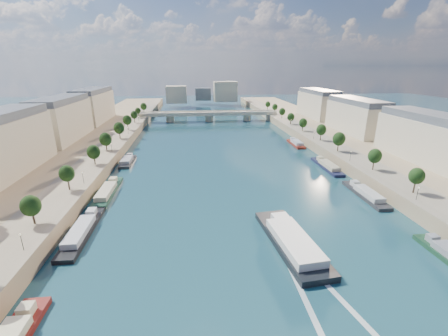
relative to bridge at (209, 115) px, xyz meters
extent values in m
plane|color=#0C2738|center=(0.00, -117.21, -5.08)|extent=(700.00, 700.00, 0.00)
cube|color=#9E8460|center=(-72.00, -117.21, -2.58)|extent=(44.00, 520.00, 5.00)
cube|color=#9E8460|center=(72.00, -117.21, -2.58)|extent=(44.00, 520.00, 5.00)
cube|color=gray|center=(-57.00, -117.21, -0.03)|extent=(14.00, 520.00, 0.10)
cube|color=gray|center=(57.00, -117.21, -0.03)|extent=(14.00, 520.00, 0.10)
cylinder|color=#382B1E|center=(-55.00, -175.21, 1.83)|extent=(0.50, 0.50, 3.82)
ellipsoid|color=black|center=(-55.00, -175.21, 5.42)|extent=(4.80, 4.80, 5.52)
cylinder|color=#382B1E|center=(-55.00, -151.21, 1.83)|extent=(0.50, 0.50, 3.82)
ellipsoid|color=black|center=(-55.00, -151.21, 5.42)|extent=(4.80, 4.80, 5.52)
cylinder|color=#382B1E|center=(-55.00, -127.21, 1.83)|extent=(0.50, 0.50, 3.82)
ellipsoid|color=black|center=(-55.00, -127.21, 5.42)|extent=(4.80, 4.80, 5.52)
cylinder|color=#382B1E|center=(-55.00, -103.21, 1.83)|extent=(0.50, 0.50, 3.82)
ellipsoid|color=black|center=(-55.00, -103.21, 5.42)|extent=(4.80, 4.80, 5.52)
cylinder|color=#382B1E|center=(-55.00, -79.21, 1.83)|extent=(0.50, 0.50, 3.82)
ellipsoid|color=black|center=(-55.00, -79.21, 5.42)|extent=(4.80, 4.80, 5.52)
cylinder|color=#382B1E|center=(-55.00, -55.21, 1.83)|extent=(0.50, 0.50, 3.82)
ellipsoid|color=black|center=(-55.00, -55.21, 5.42)|extent=(4.80, 4.80, 5.52)
cylinder|color=#382B1E|center=(-55.00, -31.21, 1.83)|extent=(0.50, 0.50, 3.82)
ellipsoid|color=black|center=(-55.00, -31.21, 5.42)|extent=(4.80, 4.80, 5.52)
cylinder|color=#382B1E|center=(-55.00, -7.21, 1.83)|extent=(0.50, 0.50, 3.82)
ellipsoid|color=black|center=(-55.00, -7.21, 5.42)|extent=(4.80, 4.80, 5.52)
cylinder|color=#382B1E|center=(-55.00, 16.79, 1.83)|extent=(0.50, 0.50, 3.82)
ellipsoid|color=black|center=(-55.00, 16.79, 5.42)|extent=(4.80, 4.80, 5.52)
cylinder|color=#382B1E|center=(55.00, -167.21, 1.83)|extent=(0.50, 0.50, 3.82)
ellipsoid|color=black|center=(55.00, -167.21, 5.42)|extent=(4.80, 4.80, 5.52)
cylinder|color=#382B1E|center=(55.00, -143.21, 1.83)|extent=(0.50, 0.50, 3.82)
ellipsoid|color=black|center=(55.00, -143.21, 5.42)|extent=(4.80, 4.80, 5.52)
cylinder|color=#382B1E|center=(55.00, -119.21, 1.83)|extent=(0.50, 0.50, 3.82)
ellipsoid|color=black|center=(55.00, -119.21, 5.42)|extent=(4.80, 4.80, 5.52)
cylinder|color=#382B1E|center=(55.00, -95.21, 1.83)|extent=(0.50, 0.50, 3.82)
ellipsoid|color=black|center=(55.00, -95.21, 5.42)|extent=(4.80, 4.80, 5.52)
cylinder|color=#382B1E|center=(55.00, -71.21, 1.83)|extent=(0.50, 0.50, 3.82)
ellipsoid|color=black|center=(55.00, -71.21, 5.42)|extent=(4.80, 4.80, 5.52)
cylinder|color=#382B1E|center=(55.00, -47.21, 1.83)|extent=(0.50, 0.50, 3.82)
ellipsoid|color=black|center=(55.00, -47.21, 5.42)|extent=(4.80, 4.80, 5.52)
cylinder|color=#382B1E|center=(55.00, -23.21, 1.83)|extent=(0.50, 0.50, 3.82)
ellipsoid|color=black|center=(55.00, -23.21, 5.42)|extent=(4.80, 4.80, 5.52)
cylinder|color=#382B1E|center=(55.00, 0.79, 1.83)|extent=(0.50, 0.50, 3.82)
ellipsoid|color=black|center=(55.00, 0.79, 5.42)|extent=(4.80, 4.80, 5.52)
cylinder|color=#382B1E|center=(55.00, 24.79, 1.83)|extent=(0.50, 0.50, 3.82)
ellipsoid|color=black|center=(55.00, 24.79, 5.42)|extent=(4.80, 4.80, 5.52)
cylinder|color=black|center=(-52.50, -187.21, 1.92)|extent=(0.14, 0.14, 4.00)
sphere|color=#FFE5B2|center=(-52.50, -187.21, 4.02)|extent=(0.36, 0.36, 0.36)
cylinder|color=black|center=(-52.50, -147.21, 1.92)|extent=(0.14, 0.14, 4.00)
sphere|color=#FFE5B2|center=(-52.50, -147.21, 4.02)|extent=(0.36, 0.36, 0.36)
cylinder|color=black|center=(-52.50, -107.21, 1.92)|extent=(0.14, 0.14, 4.00)
sphere|color=#FFE5B2|center=(-52.50, -107.21, 4.02)|extent=(0.36, 0.36, 0.36)
cylinder|color=black|center=(-52.50, -67.21, 1.92)|extent=(0.14, 0.14, 4.00)
sphere|color=#FFE5B2|center=(-52.50, -67.21, 4.02)|extent=(0.36, 0.36, 0.36)
cylinder|color=black|center=(-52.50, -27.21, 1.92)|extent=(0.14, 0.14, 4.00)
sphere|color=#FFE5B2|center=(-52.50, -27.21, 4.02)|extent=(0.36, 0.36, 0.36)
cylinder|color=black|center=(52.50, -172.21, 1.92)|extent=(0.14, 0.14, 4.00)
sphere|color=#FFE5B2|center=(52.50, -172.21, 4.02)|extent=(0.36, 0.36, 0.36)
cylinder|color=black|center=(52.50, -132.21, 1.92)|extent=(0.14, 0.14, 4.00)
sphere|color=#FFE5B2|center=(52.50, -132.21, 4.02)|extent=(0.36, 0.36, 0.36)
cylinder|color=black|center=(52.50, -92.21, 1.92)|extent=(0.14, 0.14, 4.00)
sphere|color=#FFE5B2|center=(52.50, -92.21, 4.02)|extent=(0.36, 0.36, 0.36)
cylinder|color=black|center=(52.50, -52.21, 1.92)|extent=(0.14, 0.14, 4.00)
sphere|color=#FFE5B2|center=(52.50, -52.21, 4.02)|extent=(0.36, 0.36, 0.36)
cylinder|color=black|center=(52.50, -12.21, 1.92)|extent=(0.14, 0.14, 4.00)
sphere|color=#FFE5B2|center=(52.50, -12.21, 4.02)|extent=(0.36, 0.36, 0.36)
cube|color=beige|center=(-85.00, -76.21, 9.92)|extent=(16.00, 52.00, 20.00)
cube|color=#474C54|center=(-85.00, -76.21, 21.52)|extent=(14.72, 50.44, 3.20)
cube|color=beige|center=(-85.00, -18.21, 9.92)|extent=(16.00, 52.00, 20.00)
cube|color=#474C54|center=(-85.00, -18.21, 21.52)|extent=(14.72, 50.44, 3.20)
cube|color=beige|center=(85.00, -134.21, 9.92)|extent=(16.00, 52.00, 20.00)
cube|color=#474C54|center=(85.00, -134.21, 21.52)|extent=(14.72, 50.44, 3.20)
cube|color=beige|center=(85.00, -76.21, 9.92)|extent=(16.00, 52.00, 20.00)
cube|color=#474C54|center=(85.00, -76.21, 21.52)|extent=(14.72, 50.44, 3.20)
cube|color=beige|center=(85.00, -18.21, 9.92)|extent=(16.00, 52.00, 20.00)
cube|color=#474C54|center=(85.00, -18.21, 21.52)|extent=(14.72, 50.44, 3.20)
cube|color=beige|center=(-30.00, 92.79, 8.92)|extent=(22.00, 18.00, 18.00)
cube|color=beige|center=(25.00, 102.79, 10.92)|extent=(26.00, 20.00, 22.00)
cube|color=#474C54|center=(0.00, 117.79, 6.92)|extent=(18.00, 16.00, 14.00)
cube|color=#C1B79E|center=(0.00, 0.00, 1.12)|extent=(112.00, 11.00, 2.20)
cube|color=#C1B79E|center=(0.00, -5.00, 2.62)|extent=(112.00, 0.80, 0.90)
cube|color=#C1B79E|center=(0.00, 5.00, 2.62)|extent=(112.00, 0.80, 0.90)
cylinder|color=#C1B79E|center=(-32.00, 0.00, -2.58)|extent=(6.40, 6.40, 5.00)
cylinder|color=#C1B79E|center=(0.00, 0.00, -2.58)|extent=(6.40, 6.40, 5.00)
cylinder|color=#C1B79E|center=(32.00, 0.00, -2.58)|extent=(6.40, 6.40, 5.00)
cube|color=#C1B79E|center=(-52.00, 0.00, -2.58)|extent=(6.00, 12.00, 5.00)
cube|color=#C1B79E|center=(52.00, 0.00, -2.58)|extent=(6.00, 12.00, 5.00)
cube|color=black|center=(9.68, -183.85, -4.56)|extent=(12.12, 32.30, 2.25)
cube|color=silver|center=(9.68, -186.38, -2.41)|extent=(9.41, 21.15, 2.03)
cube|color=silver|center=(9.68, -174.38, -2.53)|extent=(4.86, 4.22, 1.80)
cube|color=silver|center=(6.48, -200.85, -5.06)|extent=(1.78, 26.02, 0.04)
cube|color=silver|center=(12.88, -200.85, -5.06)|extent=(6.90, 25.63, 0.04)
cube|color=beige|center=(-45.50, -201.92, -2.98)|extent=(2.50, 2.38, 1.80)
cube|color=black|center=(-45.50, -172.22, -4.78)|extent=(5.00, 28.17, 1.80)
cube|color=#B8BDC5|center=(-45.50, -174.47, -3.08)|extent=(4.10, 15.49, 1.60)
cube|color=#B8BDC5|center=(-45.50, -163.77, -2.98)|extent=(2.50, 3.38, 1.80)
cube|color=#19402F|center=(-45.50, -145.22, -4.78)|extent=(5.00, 27.80, 1.80)
cube|color=beige|center=(-45.50, -147.44, -3.08)|extent=(4.10, 15.29, 1.60)
cube|color=beige|center=(-45.50, -136.88, -2.98)|extent=(2.50, 3.34, 1.80)
cube|color=#262629|center=(-45.50, -108.72, -4.78)|extent=(5.00, 19.18, 1.80)
cube|color=#94939B|center=(-45.50, -110.25, -3.08)|extent=(4.10, 10.55, 1.60)
cube|color=#94939B|center=(-45.50, -102.96, -2.98)|extent=(2.50, 2.30, 1.80)
cube|color=#183E26|center=(45.50, -193.55, -4.78)|extent=(5.00, 17.94, 1.80)
cube|color=gray|center=(45.50, -188.17, -2.98)|extent=(2.50, 2.15, 1.80)
cube|color=#2B2B2E|center=(45.50, -157.41, -4.78)|extent=(5.00, 24.30, 1.80)
cube|color=beige|center=(45.50, -159.35, -3.08)|extent=(4.10, 13.37, 1.60)
cube|color=beige|center=(45.50, -150.12, -2.98)|extent=(2.50, 2.92, 1.80)
cube|color=#1A1D3A|center=(45.50, -126.05, -4.78)|extent=(5.00, 25.58, 1.80)
cube|color=#BFB48F|center=(45.50, -128.10, -3.08)|extent=(4.10, 14.07, 1.60)
cube|color=#BFB48F|center=(45.50, -118.37, -2.98)|extent=(2.50, 3.07, 1.80)
cube|color=maroon|center=(45.50, -84.44, -4.78)|extent=(5.00, 19.87, 1.80)
cube|color=#B4BAC1|center=(45.50, -86.03, -3.08)|extent=(4.10, 10.93, 1.60)
cube|color=#B4BAC1|center=(45.50, -78.48, -2.98)|extent=(2.50, 2.38, 1.80)
camera|label=1|loc=(-14.63, -248.33, 38.64)|focal=24.00mm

